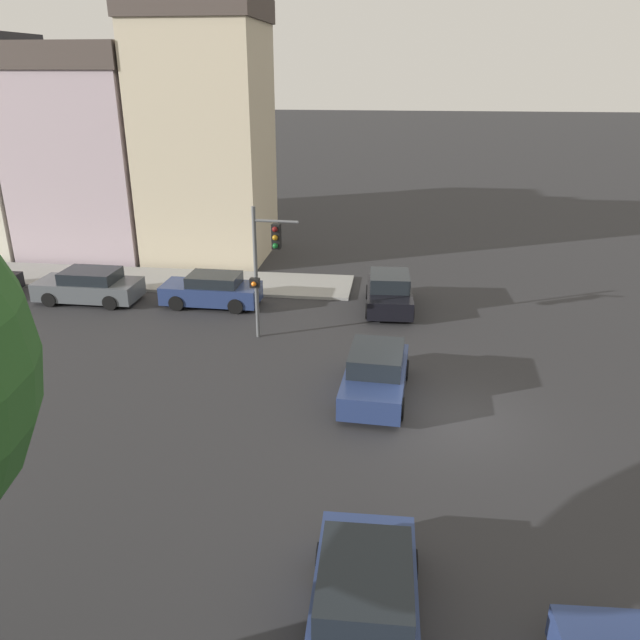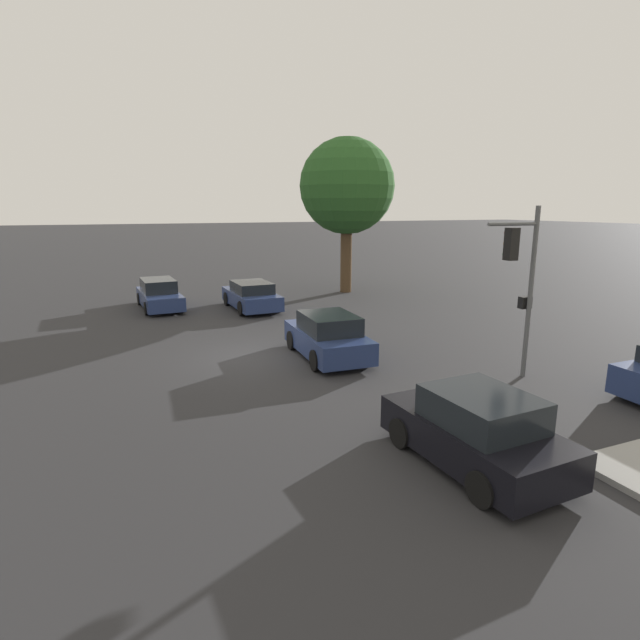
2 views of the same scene
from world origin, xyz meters
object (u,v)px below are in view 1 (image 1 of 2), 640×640
crossing_car_0 (389,293)px  parked_car_1 (89,286)px  crossing_car_3 (376,374)px  parked_car_0 (212,291)px  traffic_signal (265,257)px  crossing_car_1 (364,605)px

crossing_car_0 → parked_car_1: size_ratio=0.88×
crossing_car_3 → parked_car_0: (7.16, 7.34, -0.04)m
parked_car_0 → parked_car_1: 5.50m
traffic_signal → crossing_car_0: traffic_signal is taller
traffic_signal → parked_car_1: 9.44m
crossing_car_1 → parked_car_1: size_ratio=1.01×
crossing_car_0 → crossing_car_1: bearing=-2.9°
crossing_car_1 → crossing_car_3: crossing_car_3 is taller
crossing_car_0 → parked_car_1: bearing=-89.6°
crossing_car_0 → crossing_car_1: 16.73m
crossing_car_3 → parked_car_0: 10.25m
crossing_car_3 → parked_car_1: 14.63m
crossing_car_0 → traffic_signal: bearing=-53.0°
traffic_signal → parked_car_0: 5.09m
crossing_car_0 → crossing_car_1: size_ratio=0.87×
traffic_signal → parked_car_1: bearing=-105.8°
crossing_car_1 → traffic_signal: bearing=-162.4°
crossing_car_0 → crossing_car_3: (-7.74, 0.24, 0.00)m
crossing_car_3 → parked_car_0: size_ratio=1.00×
crossing_car_0 → parked_car_1: (-0.73, 13.08, -0.02)m
traffic_signal → crossing_car_1: size_ratio=1.11×
crossing_car_1 → parked_car_0: parked_car_0 is taller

